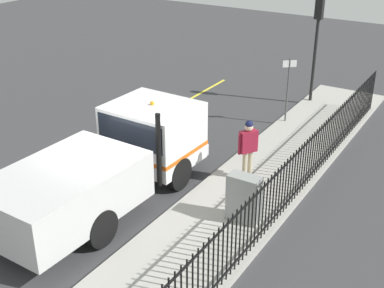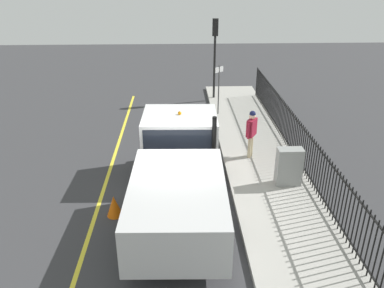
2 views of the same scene
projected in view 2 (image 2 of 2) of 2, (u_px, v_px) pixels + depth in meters
name	position (u px, v px, depth m)	size (l,w,h in m)	color
ground_plane	(179.00, 205.00, 11.94)	(53.81, 53.81, 0.00)	#38383A
sidewalk_slab	(278.00, 200.00, 12.02)	(2.75, 24.46, 0.16)	#A3A099
lane_marking	(98.00, 206.00, 11.85)	(0.12, 22.01, 0.01)	yellow
work_truck	(179.00, 165.00, 11.64)	(2.64, 6.86, 2.58)	white
worker_standing	(252.00, 129.00, 14.14)	(0.46, 0.58, 1.82)	maroon
iron_fence	(322.00, 175.00, 11.70)	(0.04, 20.83, 1.55)	black
traffic_light_near	(215.00, 43.00, 19.93)	(0.32, 0.24, 4.11)	black
utility_cabinet	(289.00, 167.00, 12.55)	(0.82, 0.43, 1.25)	gray
traffic_cone	(114.00, 206.00, 11.31)	(0.45, 0.45, 0.65)	orange
street_sign	(219.00, 84.00, 18.20)	(0.41, 0.34, 2.36)	#4C4C4C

